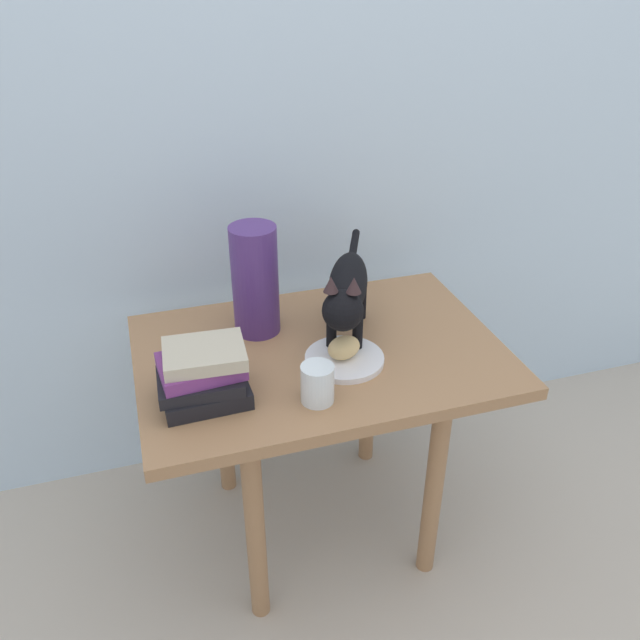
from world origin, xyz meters
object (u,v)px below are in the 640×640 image
at_px(side_table, 320,377).
at_px(plate, 344,359).
at_px(cat, 347,290).
at_px(book_stack, 203,375).
at_px(bread_roll, 344,348).
at_px(candle_jar, 317,385).
at_px(green_vase, 255,281).

distance_m(side_table, plate, 0.11).
height_order(plate, cat, cat).
height_order(side_table, book_stack, book_stack).
distance_m(side_table, bread_roll, 0.14).
bearing_deg(candle_jar, plate, 49.61).
bearing_deg(bread_roll, side_table, 118.62).
distance_m(plate, green_vase, 0.28).
bearing_deg(bread_roll, plate, 22.21).
height_order(side_table, cat, cat).
xyz_separation_m(plate, bread_roll, (-0.00, -0.00, 0.03)).
distance_m(bread_roll, cat, 0.14).
bearing_deg(book_stack, cat, 20.51).
height_order(bread_roll, green_vase, green_vase).
distance_m(plate, book_stack, 0.33).
xyz_separation_m(bread_roll, cat, (0.04, 0.09, 0.09)).
relative_size(bread_roll, cat, 0.18).
bearing_deg(bread_roll, green_vase, 128.49).
height_order(cat, book_stack, cat).
relative_size(plate, cat, 0.40).
bearing_deg(cat, plate, -111.17).
xyz_separation_m(side_table, plate, (0.04, -0.06, 0.09)).
bearing_deg(side_table, bread_roll, -61.38).
bearing_deg(side_table, plate, -59.44).
distance_m(side_table, candle_jar, 0.23).
relative_size(bread_roll, candle_jar, 0.94).
relative_size(cat, book_stack, 2.37).
bearing_deg(side_table, green_vase, 132.64).
xyz_separation_m(plate, green_vase, (-0.16, 0.19, 0.13)).
height_order(plate, book_stack, book_stack).
distance_m(bread_roll, green_vase, 0.27).
bearing_deg(plate, cat, 68.83).
xyz_separation_m(cat, candle_jar, (-0.14, -0.21, -0.09)).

